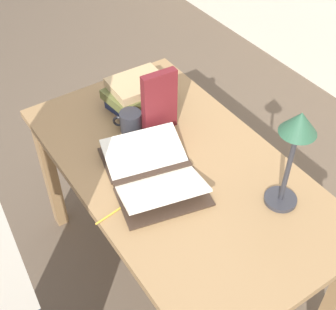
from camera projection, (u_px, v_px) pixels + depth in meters
The scene contains 8 objects.
ground_plane at pixel (176, 273), 2.36m from camera, with size 12.00×12.00×0.00m, color brown.
reading_desk at pixel (178, 184), 1.90m from camera, with size 1.36×0.78×0.77m.
open_book at pixel (153, 172), 1.78m from camera, with size 0.50×0.42×0.07m.
book_stack_tall at pixel (138, 92), 2.07m from camera, with size 0.21×0.30×0.13m.
book_standing_upright at pixel (159, 102), 1.90m from camera, with size 0.05×0.15×0.28m.
reading_lamp at pixel (296, 139), 1.49m from camera, with size 0.12×0.12×0.41m.
coffee_mug at pixel (130, 122), 1.95m from camera, with size 0.10×0.11×0.09m.
pencil at pixel (116, 211), 1.66m from camera, with size 0.03×0.18×0.01m.
Camera 1 is at (1.05, -0.75, 2.07)m, focal length 50.00 mm.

